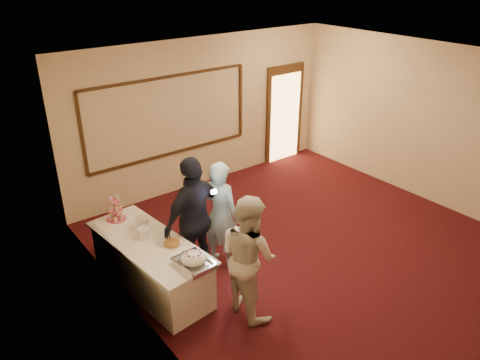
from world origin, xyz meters
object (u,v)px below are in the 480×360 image
at_px(cupcake_stand, 115,210).
at_px(tart, 172,244).
at_px(buffet_table, 151,264).
at_px(guest, 195,218).
at_px(woman, 249,256).
at_px(plate_stack_a, 144,233).
at_px(plate_stack_b, 142,222).
at_px(man, 221,214).
at_px(pavlova_tray, 194,260).

height_order(cupcake_stand, tart, cupcake_stand).
xyz_separation_m(buffet_table, guest, (0.69, -0.12, 0.56)).
relative_size(cupcake_stand, woman, 0.25).
bearing_deg(guest, woman, 84.72).
bearing_deg(plate_stack_a, cupcake_stand, 98.13).
bearing_deg(buffet_table, guest, -9.87).
height_order(woman, guest, guest).
height_order(buffet_table, plate_stack_b, plate_stack_b).
height_order(plate_stack_a, guest, guest).
bearing_deg(tart, man, 9.89).
relative_size(man, guest, 0.90).
height_order(buffet_table, woman, woman).
relative_size(plate_stack_a, woman, 0.10).
bearing_deg(woman, guest, 6.41).
height_order(man, woman, woman).
distance_m(buffet_table, plate_stack_b, 0.62).
relative_size(tart, guest, 0.13).
bearing_deg(woman, plate_stack_b, 23.92).
bearing_deg(man, cupcake_stand, 31.66).
relative_size(woman, guest, 0.91).
height_order(pavlova_tray, guest, guest).
height_order(plate_stack_b, guest, guest).
bearing_deg(guest, pavlova_tray, 44.95).
distance_m(plate_stack_a, guest, 0.74).
bearing_deg(buffet_table, woman, -56.36).
relative_size(buffet_table, tart, 8.85).
height_order(pavlova_tray, woman, woman).
bearing_deg(cupcake_stand, guest, -50.69).
distance_m(buffet_table, guest, 0.90).
bearing_deg(man, woman, 142.42).
relative_size(buffet_table, guest, 1.15).
distance_m(plate_stack_a, man, 1.17).
bearing_deg(pavlova_tray, cupcake_stand, 99.91).
bearing_deg(guest, plate_stack_a, -31.99).
bearing_deg(plate_stack_b, cupcake_stand, 114.34).
bearing_deg(plate_stack_a, plate_stack_b, 67.31).
bearing_deg(guest, plate_stack_b, -52.52).
xyz_separation_m(tart, guest, (0.48, 0.16, 0.16)).
bearing_deg(cupcake_stand, man, -37.72).
relative_size(buffet_table, cupcake_stand, 5.14).
relative_size(cupcake_stand, guest, 0.22).
xyz_separation_m(plate_stack_b, tart, (0.11, -0.67, -0.06)).
distance_m(man, guest, 0.46).
height_order(pavlova_tray, man, man).
height_order(buffet_table, pavlova_tray, pavlova_tray).
bearing_deg(buffet_table, plate_stack_b, 74.84).
height_order(buffet_table, man, man).
relative_size(pavlova_tray, plate_stack_a, 3.22).
relative_size(pavlova_tray, cupcake_stand, 1.34).
bearing_deg(plate_stack_a, guest, -20.57).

